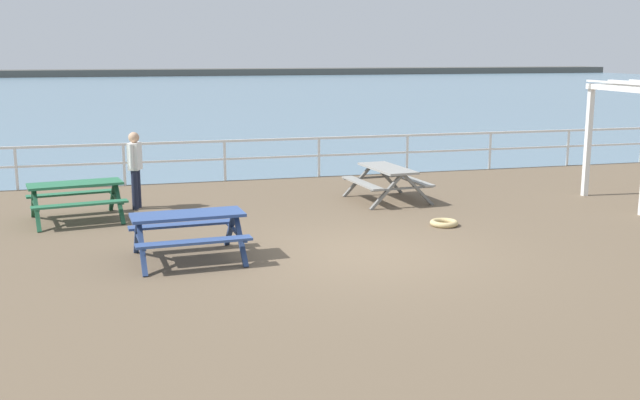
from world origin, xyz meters
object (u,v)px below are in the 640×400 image
picnic_table_near_left (188,225)px  visitor (135,165)px  picnic_table_far_left (76,192)px  picnic_table_mid_centre (387,176)px

picnic_table_near_left → visitor: (-0.70, 4.41, 0.36)m
picnic_table_far_left → visitor: (1.20, 0.92, 0.36)m
picnic_table_far_left → visitor: size_ratio=1.22×
picnic_table_near_left → picnic_table_far_left: 3.97m
picnic_table_mid_centre → visitor: (-5.53, 0.63, 0.36)m
picnic_table_mid_centre → visitor: bearing=78.5°
picnic_table_near_left → picnic_table_far_left: bearing=114.8°
picnic_table_mid_centre → picnic_table_far_left: (-6.72, -0.28, 0.00)m
picnic_table_far_left → picnic_table_mid_centre: bearing=-7.3°
picnic_table_near_left → visitor: 4.48m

